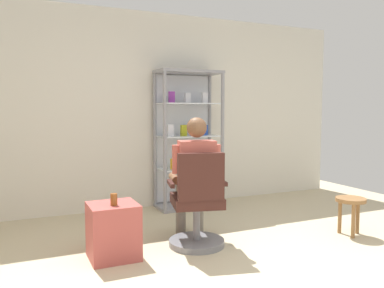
# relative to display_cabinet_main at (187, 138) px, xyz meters

# --- Properties ---
(back_wall) EXTENTS (6.00, 0.10, 2.70)m
(back_wall) POSITION_rel_display_cabinet_main_xyz_m (-0.40, 0.24, 0.39)
(back_wall) COLOR silver
(back_wall) RESTS_ON ground
(display_cabinet_main) EXTENTS (0.90, 0.45, 1.90)m
(display_cabinet_main) POSITION_rel_display_cabinet_main_xyz_m (0.00, 0.00, 0.00)
(display_cabinet_main) COLOR gray
(display_cabinet_main) RESTS_ON ground
(office_chair) EXTENTS (0.62, 0.59, 0.96)m
(office_chair) POSITION_rel_display_cabinet_main_xyz_m (-0.58, -1.61, -0.57)
(office_chair) COLOR slate
(office_chair) RESTS_ON ground
(seated_shopkeeper) EXTENTS (0.55, 0.62, 1.29)m
(seated_shopkeeper) POSITION_rel_display_cabinet_main_xyz_m (-0.54, -1.45, -0.25)
(seated_shopkeeper) COLOR slate
(seated_shopkeeper) RESTS_ON ground
(storage_crate) EXTENTS (0.44, 0.41, 0.51)m
(storage_crate) POSITION_rel_display_cabinet_main_xyz_m (-1.41, -1.55, -0.71)
(storage_crate) COLOR #B24C47
(storage_crate) RESTS_ON ground
(tea_glass) EXTENTS (0.06, 0.06, 0.11)m
(tea_glass) POSITION_rel_display_cabinet_main_xyz_m (-1.41, -1.61, -0.40)
(tea_glass) COLOR brown
(tea_glass) RESTS_ON storage_crate
(wooden_stool) EXTENTS (0.32, 0.32, 0.41)m
(wooden_stool) POSITION_rel_display_cabinet_main_xyz_m (1.10, -1.93, -0.64)
(wooden_stool) COLOR olive
(wooden_stool) RESTS_ON ground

